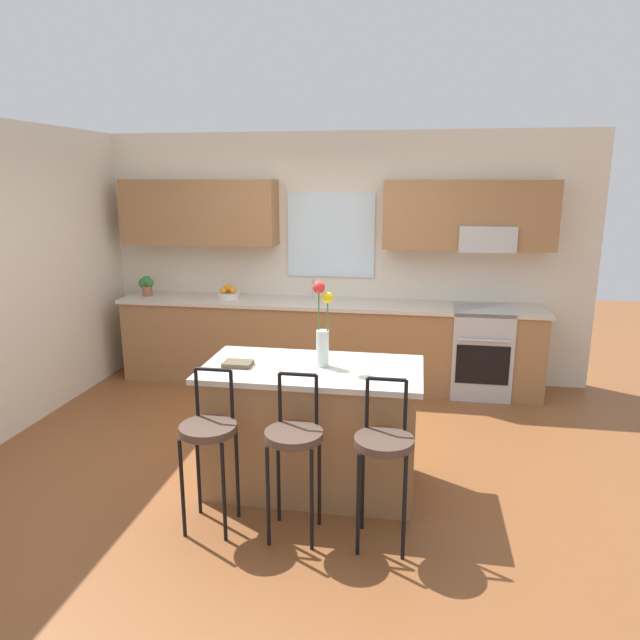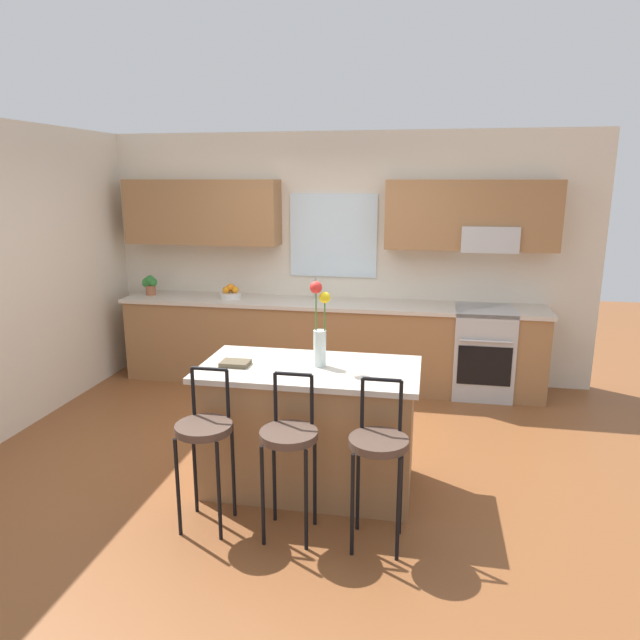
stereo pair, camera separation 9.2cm
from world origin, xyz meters
TOP-DOWN VIEW (x-y plane):
  - ground_plane at (0.00, 0.00)m, footprint 14.00×14.00m
  - wall_left at (-2.56, 0.30)m, footprint 0.12×4.60m
  - back_wall_assembly at (0.03, 1.98)m, footprint 5.60×0.50m
  - counter_run at (-0.00, 1.70)m, footprint 4.56×0.64m
  - sink_faucet at (-0.18, 1.84)m, footprint 0.02×0.13m
  - oven_range at (1.63, 1.68)m, footprint 0.60×0.64m
  - kitchen_island at (0.25, -0.51)m, footprint 1.55×0.81m
  - bar_stool_near at (-0.30, -1.12)m, footprint 0.36×0.36m
  - bar_stool_middle at (0.25, -1.12)m, footprint 0.36×0.36m
  - bar_stool_far at (0.80, -1.12)m, footprint 0.36×0.36m
  - flower_vase at (0.32, -0.48)m, footprint 0.14×0.09m
  - cookbook at (-0.27, -0.58)m, footprint 0.20×0.15m
  - fruit_bowl_oranges at (-1.10, 1.70)m, footprint 0.24×0.24m
  - potted_plant_small at (-2.06, 1.70)m, footprint 0.19×0.13m

SIDE VIEW (x-z plane):
  - ground_plane at x=0.00m, z-range 0.00..0.00m
  - oven_range at x=1.63m, z-range 0.00..0.92m
  - kitchen_island at x=0.25m, z-range 0.00..0.92m
  - counter_run at x=0.00m, z-range 0.01..0.93m
  - bar_stool_near at x=-0.30m, z-range 0.11..1.16m
  - bar_stool_middle at x=0.25m, z-range 0.11..1.16m
  - bar_stool_far at x=0.80m, z-range 0.11..1.16m
  - cookbook at x=-0.27m, z-range 0.92..0.95m
  - fruit_bowl_oranges at x=-1.10m, z-range 0.90..1.06m
  - potted_plant_small at x=-2.06m, z-range 0.93..1.16m
  - sink_faucet at x=-0.18m, z-range 0.95..1.18m
  - flower_vase at x=0.32m, z-range 0.89..1.49m
  - wall_left at x=-2.56m, z-range 0.00..2.70m
  - back_wall_assembly at x=0.03m, z-range 0.16..2.86m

